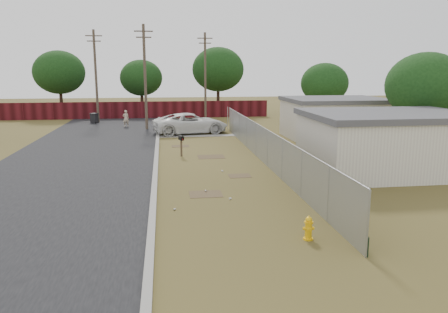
{
  "coord_description": "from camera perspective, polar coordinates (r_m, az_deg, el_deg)",
  "views": [
    {
      "loc": [
        -2.5,
        -22.94,
        5.28
      ],
      "look_at": [
        0.35,
        -2.41,
        1.1
      ],
      "focal_mm": 35.0,
      "sensor_mm": 36.0,
      "label": 1
    }
  ],
  "objects": [
    {
      "name": "fire_hydrant",
      "position": [
        14.1,
        10.99,
        -9.21
      ],
      "size": [
        0.36,
        0.36,
        0.79
      ],
      "color": "#EBB10C",
      "rests_on": "ground"
    },
    {
      "name": "street",
      "position": [
        31.73,
        -15.5,
        1.44
      ],
      "size": [
        15.1,
        60.0,
        0.12
      ],
      "color": "black",
      "rests_on": "ground"
    },
    {
      "name": "pedestrian",
      "position": [
        41.34,
        -12.7,
        4.87
      ],
      "size": [
        0.63,
        0.47,
        1.54
      ],
      "primitive_type": "imported",
      "rotation": [
        0.0,
        0.0,
        3.34
      ],
      "color": "tan",
      "rests_on": "ground"
    },
    {
      "name": "chainlink_fence",
      "position": [
        25.02,
        5.21,
        1.04
      ],
      "size": [
        0.1,
        27.06,
        2.02
      ],
      "color": "gray",
      "rests_on": "ground"
    },
    {
      "name": "scattered_litter",
      "position": [
        19.14,
        -1.89,
        -4.49
      ],
      "size": [
        2.77,
        6.16,
        0.07
      ],
      "color": "silver",
      "rests_on": "ground"
    },
    {
      "name": "horizon_trees",
      "position": [
        46.63,
        -3.86,
        10.58
      ],
      "size": [
        33.32,
        31.94,
        7.78
      ],
      "color": "#362418",
      "rests_on": "ground"
    },
    {
      "name": "trash_bin",
      "position": [
        44.91,
        -16.58,
        4.83
      ],
      "size": [
        0.85,
        0.91,
        0.99
      ],
      "color": "black",
      "rests_on": "ground"
    },
    {
      "name": "pickup_truck",
      "position": [
        36.23,
        -4.39,
        4.35
      ],
      "size": [
        6.58,
        4.08,
        1.7
      ],
      "primitive_type": "imported",
      "rotation": [
        0.0,
        0.0,
        1.79
      ],
      "color": "silver",
      "rests_on": "ground"
    },
    {
      "name": "ground",
      "position": [
        23.68,
        -1.64,
        -1.49
      ],
      "size": [
        120.0,
        120.0,
        0.0
      ],
      "primitive_type": "plane",
      "color": "brown",
      "rests_on": "ground"
    },
    {
      "name": "privacy_fence",
      "position": [
        48.27,
        -12.09,
        5.95
      ],
      "size": [
        30.0,
        0.12,
        1.8
      ],
      "primitive_type": "cube",
      "color": "#4F1117",
      "rests_on": "ground"
    },
    {
      "name": "utility_poles",
      "position": [
        43.63,
        -9.59,
        10.48
      ],
      "size": [
        12.6,
        8.24,
        9.0
      ],
      "color": "brown",
      "rests_on": "ground"
    },
    {
      "name": "mailbox",
      "position": [
        26.78,
        -5.61,
        2.19
      ],
      "size": [
        0.34,
        0.56,
        1.29
      ],
      "color": "brown",
      "rests_on": "ground"
    },
    {
      "name": "houses",
      "position": [
        29.03,
        17.06,
        3.54
      ],
      "size": [
        9.3,
        17.24,
        3.1
      ],
      "color": "silver",
      "rests_on": "ground"
    }
  ]
}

